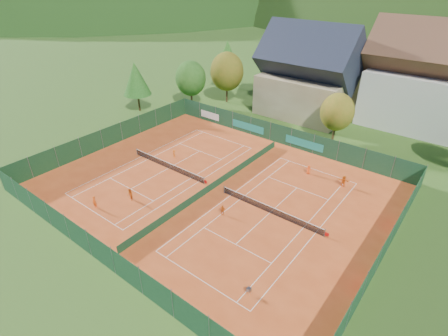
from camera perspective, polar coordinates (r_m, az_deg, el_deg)
ground at (r=43.07m, az=-1.64°, el=-3.38°), size 600.00×600.00×0.00m
clay_pad at (r=43.06m, az=-1.64°, el=-3.35°), size 40.00×32.00×0.01m
court_markings_left at (r=47.81m, az=-9.07°, el=-0.05°), size 11.03×23.83×0.00m
court_markings_right at (r=39.36m, az=7.47°, el=-7.28°), size 11.03×23.83×0.00m
tennis_net_left at (r=47.47m, az=-8.99°, el=0.41°), size 13.30×0.10×1.02m
tennis_net_right at (r=39.01m, az=7.72°, el=-6.78°), size 13.30×0.10×1.02m
court_divider at (r=42.79m, az=-1.65°, el=-2.80°), size 0.03×28.80×1.00m
fence_north at (r=54.26m, az=8.78°, el=5.53°), size 40.00×0.10×3.00m
fence_south at (r=34.06m, az=-19.47°, el=-12.84°), size 40.00×0.04×3.00m
fence_west at (r=55.74m, az=-17.83°, el=5.10°), size 0.04×32.00×3.00m
fence_east at (r=35.61m, az=24.73°, el=-12.00°), size 0.09×32.00×3.00m
chalet at (r=65.44m, az=13.54°, el=14.18°), size 16.20×12.00×16.00m
hotel_block_a at (r=65.99m, az=31.23°, el=11.53°), size 21.60×11.00×17.25m
tree_west_front at (r=68.01m, az=-5.47°, el=14.37°), size 5.72×5.72×8.69m
tree_west_mid at (r=69.74m, az=0.48°, el=15.47°), size 6.44×6.44×9.78m
tree_west_back at (r=79.30m, az=0.57°, el=17.77°), size 5.60×5.60×10.00m
tree_center at (r=55.74m, az=18.00°, el=8.69°), size 5.01×5.01×7.60m
tree_west_side at (r=66.94m, az=-14.20°, el=13.95°), size 5.04×5.04×9.00m
ball_hopper at (r=30.67m, az=4.08°, el=-19.17°), size 0.34×0.34×0.80m
loose_ball_0 at (r=43.90m, az=-15.36°, el=-3.80°), size 0.07×0.07×0.07m
loose_ball_1 at (r=36.85m, az=-5.51°, el=-10.12°), size 0.07×0.07×0.07m
player_left_near at (r=42.01m, az=-20.39°, el=-5.25°), size 0.57×0.39×1.50m
player_left_mid at (r=42.00m, az=-15.09°, el=-4.23°), size 0.92×0.82×1.55m
player_left_far at (r=50.08m, az=-8.11°, el=2.30°), size 0.91×0.72×1.23m
player_right_near at (r=38.45m, az=-0.26°, el=-6.85°), size 0.80×0.54×1.25m
player_right_far_a at (r=47.06m, az=13.65°, el=-0.23°), size 0.71×0.56×1.26m
player_right_far_b at (r=45.54m, az=18.94°, el=-2.02°), size 1.46×0.82×1.50m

